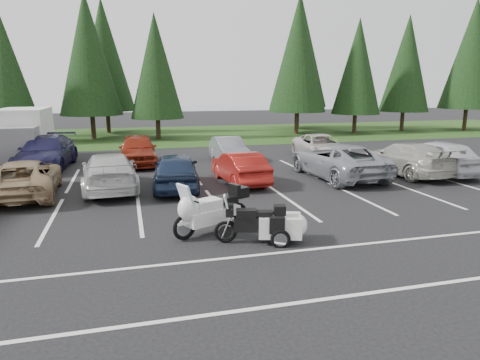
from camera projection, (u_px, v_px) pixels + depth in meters
name	position (u px, v px, depth m)	size (l,w,h in m)	color
ground	(210.00, 216.00, 13.79)	(120.00, 120.00, 0.00)	black
grass_strip	(157.00, 136.00, 36.45)	(80.00, 16.00, 0.01)	#193310
lake_water	(168.00, 113.00, 66.72)	(70.00, 50.00, 0.02)	slate
box_truck	(22.00, 136.00, 23.28)	(2.40, 5.60, 2.90)	silver
stall_markings	(200.00, 201.00, 15.68)	(32.00, 16.00, 0.01)	silver
conifer_3	(6.00, 70.00, 30.23)	(3.87, 3.87, 9.02)	#332316
conifer_4	(88.00, 54.00, 32.76)	(4.80, 4.80, 11.17)	#332316
conifer_5	(156.00, 66.00, 32.98)	(4.14, 4.14, 9.63)	#332316
conifer_6	(298.00, 55.00, 36.23)	(4.93, 4.93, 11.48)	#332316
conifer_7	(358.00, 67.00, 37.52)	(4.27, 4.27, 9.94)	#332316
conifer_8	(407.00, 64.00, 39.58)	(4.53, 4.53, 10.56)	#332316
conifer_9	(472.00, 54.00, 39.67)	(5.19, 5.19, 12.10)	#332316
conifer_back_b	(104.00, 55.00, 37.30)	(4.97, 4.97, 11.58)	#332316
conifer_back_c	(299.00, 50.00, 41.00)	(5.50, 5.50, 12.81)	#332316
car_near_2	(25.00, 178.00, 16.19)	(2.33, 5.04, 1.40)	#9A7E59
car_near_3	(109.00, 172.00, 17.22)	(2.10, 5.16, 1.50)	beige
car_near_4	(176.00, 170.00, 17.40)	(1.80, 4.46, 1.52)	#192740
car_near_5	(240.00, 167.00, 18.48)	(1.45, 4.15, 1.37)	maroon
car_near_6	(338.00, 160.00, 19.60)	(2.64, 5.73, 1.59)	gray
car_near_7	(405.00, 158.00, 20.28)	(2.14, 5.27, 1.53)	#9F9E92
car_near_8	(438.00, 157.00, 20.43)	(1.95, 4.86, 1.65)	silver
car_far_1	(46.00, 153.00, 21.72)	(2.30, 5.65, 1.64)	#181739
car_far_2	(138.00, 150.00, 22.82)	(1.92, 4.76, 1.62)	maroon
car_far_3	(229.00, 150.00, 23.56)	(1.44, 4.14, 1.37)	slate
car_far_4	(321.00, 146.00, 24.90)	(2.28, 4.94, 1.37)	beige
touring_motorcycle	(212.00, 206.00, 12.11)	(2.85, 0.88, 1.58)	silver
cargo_trailer	(280.00, 228.00, 11.48)	(1.63, 0.92, 0.76)	silver
adventure_motorcycle	(252.00, 219.00, 11.34)	(2.20, 0.77, 1.34)	black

